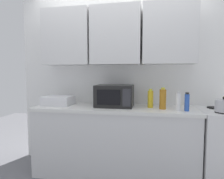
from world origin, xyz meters
TOP-DOWN VIEW (x-y plane):
  - wall_back_with_cabinets at (0.00, -0.07)m, footprint 2.93×0.38m
  - counter_run at (0.00, -0.30)m, footprint 2.06×0.63m
  - kettle at (1.25, -0.46)m, footprint 0.19×0.19m
  - microwave at (0.00, -0.27)m, footprint 0.48×0.37m
  - dish_rack at (-0.78, -0.30)m, footprint 0.38×0.30m
  - bottle_blue_cleaner at (0.87, -0.43)m, footprint 0.05×0.05m
  - bottle_yellow_mustard at (0.46, -0.27)m, footprint 0.07×0.07m
  - bottle_amber_vinegar at (0.60, -0.36)m, footprint 0.08×0.08m
  - bottle_white_jar at (0.77, -0.45)m, footprint 0.05×0.05m

SIDE VIEW (x-z plane):
  - counter_run at x=0.00m, z-range 0.00..0.90m
  - dish_rack at x=-0.78m, z-range 0.90..1.02m
  - kettle at x=1.25m, z-range 0.89..1.06m
  - bottle_blue_cleaner at x=0.87m, z-range 0.90..1.11m
  - bottle_white_jar at x=0.77m, z-range 0.89..1.12m
  - bottle_yellow_mustard at x=0.46m, z-range 0.89..1.13m
  - bottle_amber_vinegar at x=0.60m, z-range 0.89..1.15m
  - microwave at x=0.00m, z-range 0.90..1.18m
  - wall_back_with_cabinets at x=0.00m, z-range 0.27..2.87m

